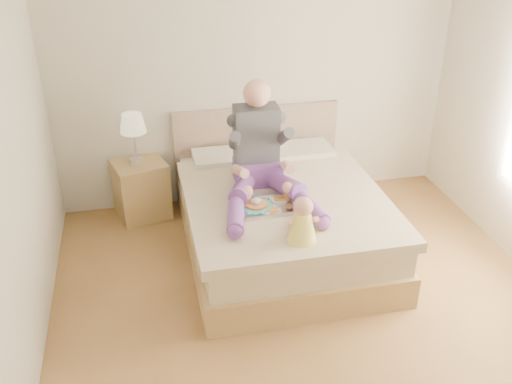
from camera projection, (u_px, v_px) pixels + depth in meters
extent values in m
cube|color=brown|center=(313.00, 319.00, 4.41)|extent=(4.00, 4.20, 0.01)
cube|color=beige|center=(256.00, 72.00, 5.57)|extent=(4.00, 0.02, 2.70)
cube|color=beige|center=(3.00, 192.00, 3.39)|extent=(0.02, 4.20, 2.70)
cube|color=olive|center=(281.00, 235.00, 5.21)|extent=(1.68, 2.13, 0.28)
cube|color=#C5B492|center=(282.00, 210.00, 5.09)|extent=(1.60, 2.05, 0.24)
cube|color=#C5B492|center=(286.00, 202.00, 4.88)|extent=(1.70, 1.80, 0.09)
cube|color=silver|center=(225.00, 160.00, 5.57)|extent=(0.62, 0.40, 0.14)
cube|color=silver|center=(300.00, 153.00, 5.71)|extent=(0.62, 0.40, 0.14)
cube|color=#856D5C|center=(256.00, 151.00, 5.96)|extent=(1.70, 0.08, 1.00)
cube|color=olive|center=(141.00, 190.00, 5.66)|extent=(0.58, 0.54, 0.59)
cylinder|color=silver|center=(137.00, 161.00, 5.50)|extent=(0.13, 0.13, 0.04)
cylinder|color=silver|center=(135.00, 146.00, 5.42)|extent=(0.03, 0.03, 0.28)
cone|color=beige|center=(132.00, 123.00, 5.32)|extent=(0.25, 0.25, 0.18)
cube|color=#603483|center=(257.00, 171.00, 5.09)|extent=(0.41, 0.33, 0.19)
cube|color=#313238|center=(256.00, 134.00, 4.99)|extent=(0.39, 0.25, 0.51)
sphere|color=#E3A28E|center=(257.00, 93.00, 4.78)|extent=(0.23, 0.23, 0.23)
cylinder|color=#603483|center=(243.00, 187.00, 4.85)|extent=(0.35, 0.57, 0.23)
cylinder|color=#603483|center=(236.00, 214.00, 4.48)|extent=(0.23, 0.51, 0.13)
sphere|color=#603483|center=(235.00, 231.00, 4.28)|extent=(0.12, 0.12, 0.12)
cylinder|color=#313238|center=(235.00, 140.00, 4.81)|extent=(0.14, 0.33, 0.26)
cylinder|color=#E3A28E|center=(240.00, 171.00, 4.73)|extent=(0.10, 0.33, 0.17)
sphere|color=#E3A28E|center=(247.00, 191.00, 4.65)|extent=(0.09, 0.09, 0.09)
cylinder|color=#603483|center=(282.00, 184.00, 4.90)|extent=(0.33, 0.57, 0.23)
cylinder|color=#603483|center=(309.00, 207.00, 4.58)|extent=(0.20, 0.50, 0.13)
sphere|color=#603483|center=(323.00, 223.00, 4.39)|extent=(0.12, 0.12, 0.12)
cylinder|color=#313238|center=(284.00, 137.00, 4.88)|extent=(0.12, 0.32, 0.26)
cylinder|color=#E3A28E|center=(287.00, 167.00, 4.80)|extent=(0.12, 0.34, 0.17)
sphere|color=#E3A28E|center=(288.00, 187.00, 4.70)|extent=(0.09, 0.09, 0.09)
cube|color=silver|center=(268.00, 207.00, 4.71)|extent=(0.47, 0.37, 0.01)
cylinder|color=#3EACB3|center=(256.00, 206.00, 4.69)|extent=(0.27, 0.27, 0.02)
cylinder|color=#BF813F|center=(256.00, 204.00, 4.68)|extent=(0.18, 0.18, 0.02)
cylinder|color=silver|center=(246.00, 196.00, 4.77)|extent=(0.08, 0.08, 0.09)
torus|color=silver|center=(252.00, 195.00, 4.78)|extent=(0.02, 0.06, 0.06)
cylinder|color=#98664A|center=(246.00, 191.00, 4.75)|extent=(0.07, 0.07, 0.01)
cylinder|color=silver|center=(279.00, 200.00, 4.79)|extent=(0.15, 0.15, 0.01)
cube|color=#BF813F|center=(279.00, 198.00, 4.78)|extent=(0.09, 0.08, 0.02)
cylinder|color=silver|center=(273.00, 212.00, 4.62)|extent=(0.15, 0.15, 0.01)
ellipsoid|color=red|center=(276.00, 210.00, 4.61)|extent=(0.04, 0.03, 0.01)
cylinder|color=white|center=(287.00, 194.00, 4.77)|extent=(0.07, 0.07, 0.12)
cylinder|color=orange|center=(287.00, 194.00, 4.77)|extent=(0.07, 0.07, 0.12)
cylinder|color=white|center=(289.00, 208.00, 4.64)|extent=(0.07, 0.07, 0.04)
cylinder|color=#481C0A|center=(289.00, 208.00, 4.64)|extent=(0.06, 0.06, 0.03)
cone|color=#FFF350|center=(302.00, 227.00, 4.22)|extent=(0.22, 0.22, 0.24)
sphere|color=#E3A28E|center=(303.00, 206.00, 4.14)|extent=(0.15, 0.15, 0.15)
cylinder|color=#E3A28E|center=(293.00, 228.00, 4.35)|extent=(0.08, 0.17, 0.06)
sphere|color=#E3A28E|center=(290.00, 223.00, 4.42)|extent=(0.05, 0.05, 0.05)
cylinder|color=#E3A28E|center=(291.00, 222.00, 4.20)|extent=(0.08, 0.13, 0.10)
cylinder|color=#E3A28E|center=(304.00, 227.00, 4.36)|extent=(0.07, 0.17, 0.06)
sphere|color=#E3A28E|center=(302.00, 222.00, 4.43)|extent=(0.05, 0.05, 0.05)
cylinder|color=#E3A28E|center=(314.00, 220.00, 4.22)|extent=(0.06, 0.13, 0.10)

